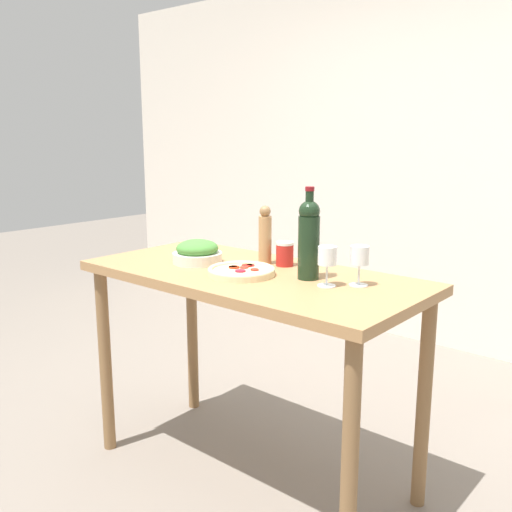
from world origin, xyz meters
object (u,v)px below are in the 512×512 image
at_px(wine_glass_far, 360,257).
at_px(homemade_pizza, 241,271).
at_px(pepper_mill, 265,236).
at_px(salad_bowl, 197,253).
at_px(wine_bottle, 309,237).
at_px(salt_canister, 285,254).
at_px(wine_glass_near, 327,258).

bearing_deg(wine_glass_far, homemade_pizza, -160.30).
relative_size(pepper_mill, salad_bowl, 1.17).
bearing_deg(wine_bottle, wine_glass_far, 9.74).
relative_size(wine_glass_far, salad_bowl, 0.69).
bearing_deg(salad_bowl, wine_bottle, 8.79).
xyz_separation_m(wine_glass_far, salt_canister, (-0.41, 0.08, -0.06)).
distance_m(wine_bottle, wine_glass_near, 0.14).
relative_size(wine_bottle, pepper_mill, 1.41).
height_order(wine_glass_far, salt_canister, wine_glass_far).
xyz_separation_m(wine_glass_near, salad_bowl, (-0.65, -0.03, -0.06)).
relative_size(salad_bowl, homemade_pizza, 0.80).
bearing_deg(wine_bottle, wine_glass_near, -22.45).
xyz_separation_m(wine_bottle, homemade_pizza, (-0.24, -0.12, -0.15)).
distance_m(wine_glass_far, salad_bowl, 0.75).
height_order(wine_bottle, salad_bowl, wine_bottle).
bearing_deg(homemade_pizza, pepper_mill, 104.51).
bearing_deg(pepper_mill, salad_bowl, -143.66).
bearing_deg(wine_glass_near, homemade_pizza, -168.13).
bearing_deg(salad_bowl, salt_canister, 31.70).
distance_m(wine_glass_near, homemade_pizza, 0.37).
bearing_deg(homemade_pizza, wine_glass_far, 19.70).
bearing_deg(wine_glass_far, salt_canister, 168.42).
height_order(wine_glass_near, wine_glass_far, same).
distance_m(wine_glass_far, homemade_pizza, 0.48).
height_order(pepper_mill, salt_canister, pepper_mill).
bearing_deg(pepper_mill, wine_glass_far, -6.65).
bearing_deg(homemade_pizza, salt_canister, 82.54).
bearing_deg(wine_glass_near, wine_glass_far, 44.04).
distance_m(wine_glass_near, wine_glass_far, 0.12).
relative_size(wine_glass_near, pepper_mill, 0.59).
xyz_separation_m(wine_bottle, salt_canister, (-0.21, 0.12, -0.11)).
bearing_deg(pepper_mill, homemade_pizza, -75.49).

